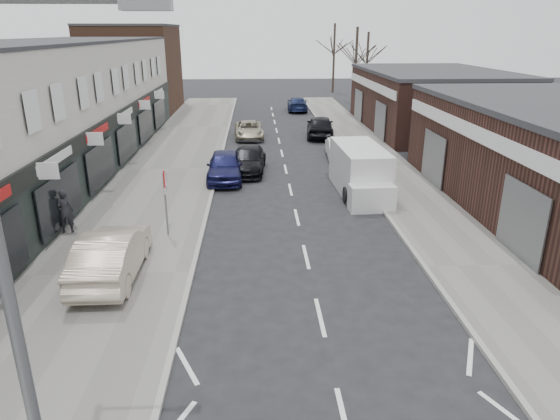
{
  "coord_description": "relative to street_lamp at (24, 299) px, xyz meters",
  "views": [
    {
      "loc": [
        -1.75,
        -6.16,
        7.63
      ],
      "look_at": [
        -1.05,
        7.77,
        2.6
      ],
      "focal_mm": 32.0,
      "sensor_mm": 36.0,
      "label": 1
    }
  ],
  "objects": [
    {
      "name": "pavement_left",
      "position": [
        -2.22,
        22.8,
        -4.56
      ],
      "size": [
        5.5,
        64.0,
        0.12
      ],
      "primitive_type": "cube",
      "color": "slate",
      "rests_on": "ground"
    },
    {
      "name": "pavement_right",
      "position": [
        10.28,
        22.8,
        -4.56
      ],
      "size": [
        3.5,
        64.0,
        0.12
      ],
      "primitive_type": "cube",
      "color": "slate",
      "rests_on": "ground"
    },
    {
      "name": "shop_terrace_left",
      "position": [
        -8.97,
        20.3,
        -1.07
      ],
      "size": [
        8.0,
        41.0,
        7.1
      ],
      "primitive_type": "cube",
      "color": "beige",
      "rests_on": "ground"
    },
    {
      "name": "brick_block_far",
      "position": [
        -8.97,
        45.8,
        -0.62
      ],
      "size": [
        8.0,
        10.0,
        8.0
      ],
      "primitive_type": "cube",
      "color": "#4D3021",
      "rests_on": "ground"
    },
    {
      "name": "right_unit_far",
      "position": [
        17.03,
        34.8,
        -2.37
      ],
      "size": [
        10.0,
        16.0,
        4.5
      ],
      "primitive_type": "cube",
      "color": "#3D211B",
      "rests_on": "ground"
    },
    {
      "name": "tree_far_a",
      "position": [
        13.53,
        48.8,
        -4.62
      ],
      "size": [
        3.6,
        3.6,
        8.0
      ],
      "primitive_type": null,
      "color": "#382D26",
      "rests_on": "ground"
    },
    {
      "name": "tree_far_b",
      "position": [
        16.03,
        54.8,
        -4.62
      ],
      "size": [
        3.6,
        3.6,
        7.5
      ],
      "primitive_type": null,
      "color": "#382D26",
      "rests_on": "ground"
    },
    {
      "name": "tree_far_c",
      "position": [
        13.03,
        60.8,
        -4.62
      ],
      "size": [
        3.6,
        3.6,
        8.5
      ],
      "primitive_type": null,
      "color": "#382D26",
      "rests_on": "ground"
    },
    {
      "name": "street_lamp",
      "position": [
        0.0,
        0.0,
        0.0
      ],
      "size": [
        2.23,
        0.22,
        8.0
      ],
      "color": "slate",
      "rests_on": "pavement_left"
    },
    {
      "name": "warning_sign",
      "position": [
        -0.63,
        12.8,
        -2.42
      ],
      "size": [
        0.12,
        0.8,
        2.7
      ],
      "color": "slate",
      "rests_on": "pavement_left"
    },
    {
      "name": "white_van",
      "position": [
        7.93,
        18.17,
        -3.54
      ],
      "size": [
        2.27,
        5.95,
        2.29
      ],
      "rotation": [
        0.0,
        0.0,
        0.04
      ],
      "color": "silver",
      "rests_on": "ground"
    },
    {
      "name": "sedan_on_pavement",
      "position": [
        -1.88,
        9.39,
        -3.72
      ],
      "size": [
        1.71,
        4.76,
        1.56
      ],
      "primitive_type": "imported",
      "rotation": [
        0.0,
        0.0,
        3.15
      ],
      "color": "#C2B09B",
      "rests_on": "pavement_left"
    },
    {
      "name": "pedestrian",
      "position": [
        -4.67,
        13.28,
        -3.62
      ],
      "size": [
        0.71,
        0.54,
        1.77
      ],
      "primitive_type": "imported",
      "rotation": [
        0.0,
        0.0,
        3.34
      ],
      "color": "black",
      "rests_on": "pavement_left"
    },
    {
      "name": "parked_car_left_a",
      "position": [
        1.13,
        20.74,
        -3.84
      ],
      "size": [
        1.91,
        4.61,
        1.56
      ],
      "primitive_type": "imported",
      "rotation": [
        0.0,
        0.0,
        0.01
      ],
      "color": "#161744",
      "rests_on": "ground"
    },
    {
      "name": "parked_car_left_b",
      "position": [
        2.33,
        22.34,
        -3.93
      ],
      "size": [
        2.3,
        4.92,
        1.39
      ],
      "primitive_type": "imported",
      "rotation": [
        0.0,
        0.0,
        -0.07
      ],
      "color": "black",
      "rests_on": "ground"
    },
    {
      "name": "parked_car_left_c",
      "position": [
        2.33,
        31.78,
        -3.99
      ],
      "size": [
        2.31,
        4.63,
        1.26
      ],
      "primitive_type": "imported",
      "rotation": [
        0.0,
        0.0,
        0.05
      ],
      "color": "#A39B83",
      "rests_on": "ground"
    },
    {
      "name": "parked_car_right_a",
      "position": [
        8.03,
        25.61,
        -3.99
      ],
      "size": [
        1.56,
        3.92,
        1.27
      ],
      "primitive_type": "imported",
      "rotation": [
        0.0,
        0.0,
        3.08
      ],
      "color": "white",
      "rests_on": "ground"
    },
    {
      "name": "parked_car_right_b",
      "position": [
        7.69,
        31.94,
        -3.79
      ],
      "size": [
        2.44,
        5.03,
        1.65
      ],
      "primitive_type": "imported",
      "rotation": [
        0.0,
        0.0,
        3.04
      ],
      "color": "black",
      "rests_on": "ground"
    },
    {
      "name": "parked_car_right_c",
      "position": [
        7.07,
        45.08,
        -3.93
      ],
      "size": [
        2.17,
        4.87,
        1.39
      ],
      "primitive_type": "imported",
      "rotation": [
        0.0,
        0.0,
        3.09
      ],
      "color": "#151E43",
      "rests_on": "ground"
    }
  ]
}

